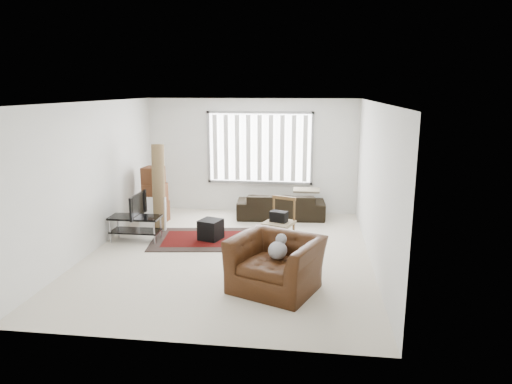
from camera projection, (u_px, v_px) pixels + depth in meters
room at (235, 153)px, 8.36m from camera, size 6.00×6.02×2.71m
persian_rug at (208, 239)px, 9.03m from camera, size 2.34×1.72×0.02m
tv_stand at (135, 223)px, 8.89m from camera, size 0.99×0.44×0.49m
tv at (134, 205)px, 8.81m from camera, size 0.10×0.80×0.46m
subwoofer at (211, 229)px, 8.96m from camera, size 0.50×0.50×0.39m
moving_boxes at (155, 197)px, 10.11m from camera, size 0.54×0.50×1.24m
white_flatpack at (153, 214)px, 9.56m from camera, size 0.58×0.28×0.71m
rolled_rug at (159, 187)px, 9.55m from camera, size 0.37×0.59×1.81m
sofa at (281, 202)px, 10.46m from camera, size 2.05×1.01×0.77m
side_chair at (279, 220)px, 8.51m from camera, size 0.65×0.65×0.94m
armchair at (276, 260)px, 6.71m from camera, size 1.54×1.46×0.91m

